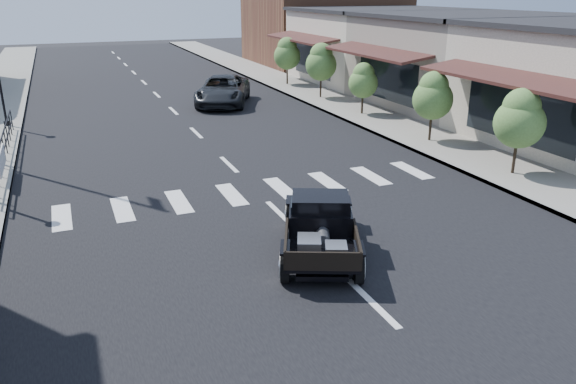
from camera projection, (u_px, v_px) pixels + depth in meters
name	position (u px, v px, depth m)	size (l,w,h in m)	color
ground	(310.00, 243.00, 13.72)	(120.00, 120.00, 0.00)	black
road	(182.00, 119.00, 26.79)	(14.00, 80.00, 0.02)	black
road_markings	(208.00, 145.00, 22.43)	(12.00, 60.00, 0.06)	silver
sidewalk_right	(341.00, 105.00, 29.76)	(3.00, 80.00, 0.15)	gray
storefront_mid	(469.00, 62.00, 29.57)	(10.00, 9.00, 4.50)	gray
storefront_far	(381.00, 46.00, 37.41)	(10.00, 9.00, 4.50)	beige
far_building_right	(324.00, 20.00, 45.88)	(11.00, 10.00, 7.00)	brown
railing	(3.00, 147.00, 19.64)	(0.08, 10.00, 1.00)	black
banner	(3.00, 168.00, 17.99)	(0.04, 2.20, 0.60)	silver
lamp_post_c	(0.00, 83.00, 24.30)	(0.36, 0.36, 3.71)	black
small_tree_a	(518.00, 133.00, 18.05)	(1.61, 1.61, 2.68)	#4C7435
small_tree_b	(432.00, 108.00, 22.08)	(1.58, 1.58, 2.63)	#4C7435
small_tree_c	(363.00, 89.00, 26.95)	(1.41, 1.41, 2.35)	#4C7435
small_tree_d	(321.00, 71.00, 31.01)	(1.71, 1.71, 2.85)	#4C7435
small_tree_e	(287.00, 62.00, 35.38)	(1.68, 1.68, 2.79)	#4C7435
hotrod_pickup	(320.00, 225.00, 13.00)	(1.89, 4.05, 1.41)	black
second_car	(223.00, 91.00, 29.97)	(2.48, 5.37, 1.49)	black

